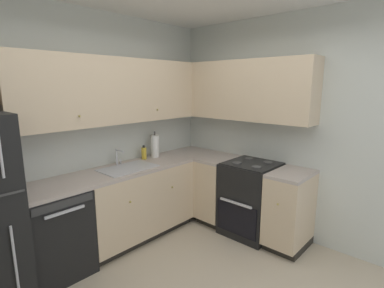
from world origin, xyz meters
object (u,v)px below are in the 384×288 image
oven_range (251,198)px  soap_bottle (144,153)px  paper_towel_roll (155,146)px  dishwasher (54,233)px

oven_range → soap_bottle: 1.50m
oven_range → soap_bottle: size_ratio=5.82×
soap_bottle → paper_towel_roll: 0.19m
paper_towel_roll → soap_bottle: bearing=173.4°
oven_range → paper_towel_roll: bearing=116.7°
dishwasher → paper_towel_roll: (1.47, 0.16, 0.62)m
dishwasher → soap_bottle: 1.42m
dishwasher → oven_range: size_ratio=0.83×
dishwasher → soap_bottle: size_ratio=4.81×
oven_range → paper_towel_roll: size_ratio=2.96×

